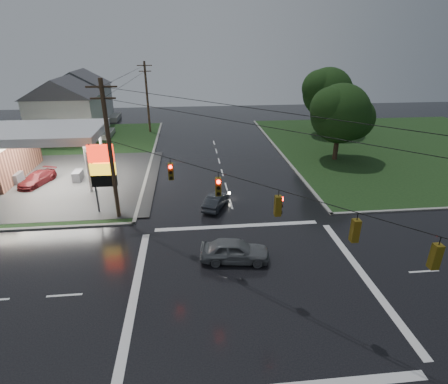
{
  "coord_description": "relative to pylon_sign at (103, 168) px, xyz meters",
  "views": [
    {
      "loc": [
        -3.48,
        -16.8,
        13.56
      ],
      "look_at": [
        -1.04,
        6.95,
        3.0
      ],
      "focal_mm": 28.0,
      "sensor_mm": 36.0,
      "label": 1
    }
  ],
  "objects": [
    {
      "name": "ground",
      "position": [
        10.5,
        -10.5,
        -4.01
      ],
      "size": [
        120.0,
        120.0,
        0.0
      ],
      "primitive_type": "plane",
      "color": "black",
      "rests_on": "ground"
    },
    {
      "name": "grass_nw",
      "position": [
        -15.5,
        15.5,
        -3.97
      ],
      "size": [
        36.0,
        36.0,
        0.08
      ],
      "primitive_type": "cube",
      "color": "black",
      "rests_on": "ground"
    },
    {
      "name": "grass_ne",
      "position": [
        36.5,
        15.5,
        -3.97
      ],
      "size": [
        36.0,
        36.0,
        0.08
      ],
      "primitive_type": "cube",
      "color": "black",
      "rests_on": "ground"
    },
    {
      "name": "pylon_sign",
      "position": [
        0.0,
        0.0,
        0.0
      ],
      "size": [
        2.0,
        0.35,
        6.0
      ],
      "color": "#59595E",
      "rests_on": "ground"
    },
    {
      "name": "utility_pole_nw",
      "position": [
        1.0,
        -1.0,
        1.71
      ],
      "size": [
        2.2,
        0.32,
        11.0
      ],
      "color": "#382619",
      "rests_on": "ground"
    },
    {
      "name": "utility_pole_n",
      "position": [
        1.0,
        27.5,
        1.46
      ],
      "size": [
        2.2,
        0.32,
        10.5
      ],
      "color": "#382619",
      "rests_on": "ground"
    },
    {
      "name": "traffic_signals",
      "position": [
        10.52,
        -10.52,
        2.47
      ],
      "size": [
        26.87,
        26.87,
        1.47
      ],
      "color": "black",
      "rests_on": "ground"
    },
    {
      "name": "house_near",
      "position": [
        -10.45,
        25.5,
        0.39
      ],
      "size": [
        11.05,
        8.48,
        8.6
      ],
      "color": "silver",
      "rests_on": "ground"
    },
    {
      "name": "house_far",
      "position": [
        -11.45,
        37.5,
        0.39
      ],
      "size": [
        11.05,
        8.48,
        8.6
      ],
      "color": "silver",
      "rests_on": "ground"
    },
    {
      "name": "tree_ne_near",
      "position": [
        24.64,
        11.49,
        1.55
      ],
      "size": [
        7.99,
        6.8,
        8.98
      ],
      "color": "black",
      "rests_on": "ground"
    },
    {
      "name": "tree_ne_far",
      "position": [
        27.65,
        23.49,
        2.17
      ],
      "size": [
        8.46,
        7.2,
        9.8
      ],
      "color": "black",
      "rests_on": "ground"
    },
    {
      "name": "car_north",
      "position": [
        9.1,
        -0.03,
        -3.4
      ],
      "size": [
        2.69,
        3.9,
        1.22
      ],
      "primitive_type": "imported",
      "rotation": [
        0.0,
        0.0,
        2.72
      ],
      "color": "#212429",
      "rests_on": "ground"
    },
    {
      "name": "car_crossing",
      "position": [
        9.71,
        -8.07,
        -3.24
      ],
      "size": [
        4.74,
        2.4,
        1.55
      ],
      "primitive_type": "imported",
      "rotation": [
        0.0,
        0.0,
        1.44
      ],
      "color": "slate",
      "rests_on": "ground"
    },
    {
      "name": "car_pump",
      "position": [
        -8.32,
        6.96,
        -3.37
      ],
      "size": [
        3.12,
        4.74,
        1.28
      ],
      "primitive_type": "imported",
      "rotation": [
        0.0,
        0.0,
        -0.33
      ],
      "color": "#4C1114",
      "rests_on": "ground"
    }
  ]
}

